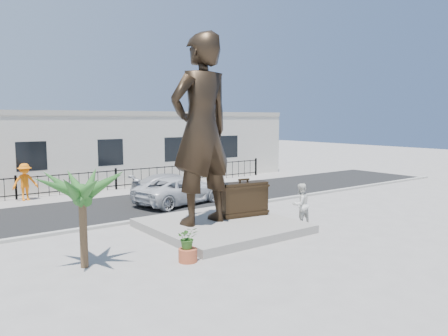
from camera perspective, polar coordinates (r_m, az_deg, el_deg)
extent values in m
plane|color=#9E9991|center=(16.11, 4.30, -8.81)|extent=(100.00, 100.00, 0.00)
cube|color=black|center=(22.60, -9.15, -4.40)|extent=(40.00, 7.00, 0.01)
cube|color=#A5A399|center=(19.61, -4.39, -5.85)|extent=(40.00, 0.25, 0.12)
cube|color=#9E9991|center=(26.16, -13.21, -2.99)|extent=(40.00, 2.50, 0.02)
cube|color=gray|center=(16.90, -0.35, -7.53)|extent=(5.20, 5.20, 0.30)
cube|color=black|center=(26.80, -13.93, -1.51)|extent=(22.00, 0.10, 1.20)
cube|color=silver|center=(30.54, -17.07, 2.37)|extent=(28.00, 7.00, 4.40)
imported|color=black|center=(16.24, -3.00, 5.03)|extent=(2.69, 1.87, 7.07)
cube|color=black|center=(17.74, 2.59, -4.08)|extent=(2.04, 0.92, 1.38)
imported|color=silver|center=(17.66, 9.98, -4.71)|extent=(0.85, 0.68, 1.69)
imported|color=silver|center=(21.90, -5.81, -2.91)|extent=(5.17, 3.15, 1.34)
imported|color=#B2B4B7|center=(23.23, -6.49, -2.39)|extent=(4.88, 2.87, 1.33)
imported|color=orange|center=(24.72, -24.55, -1.68)|extent=(1.27, 0.76, 1.93)
cylinder|color=#B4502F|center=(13.27, -4.75, -11.29)|extent=(0.56, 0.56, 0.40)
imported|color=#2E5E1E|center=(13.12, -4.77, -9.06)|extent=(0.76, 0.72, 0.67)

